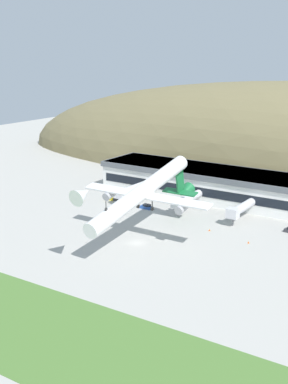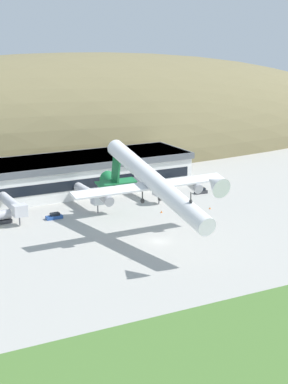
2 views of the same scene
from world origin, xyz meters
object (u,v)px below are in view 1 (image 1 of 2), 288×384
terminal_building (209,182)px  traffic_cone_1 (248,242)px  jetway_2 (240,209)px  traffic_cone_0 (209,230)px  jetway_1 (186,199)px  jetway_0 (130,190)px  service_car_1 (146,207)px  cargo_airplane (143,193)px  fuel_truck (118,196)px

terminal_building → traffic_cone_1: (29.32, -34.37, -5.49)m
terminal_building → traffic_cone_1: terminal_building is taller
jetway_2 → traffic_cone_0: size_ratio=26.68×
jetway_1 → traffic_cone_0: size_ratio=26.72×
terminal_building → traffic_cone_0: terminal_building is taller
terminal_building → jetway_0: (-20.20, -18.93, -1.78)m
service_car_1 → cargo_airplane: bearing=-58.5°
jetway_0 → traffic_cone_1: size_ratio=28.14×
service_car_1 → jetway_2: bearing=8.7°
jetway_0 → fuel_truck: jetway_0 is taller
terminal_building → jetway_2: bearing=-43.1°
terminal_building → traffic_cone_1: 45.51m
jetway_1 → cargo_airplane: cargo_airplane is taller
jetway_1 → jetway_0: bearing=-178.8°
jetway_1 → service_car_1: jetway_1 is taller
terminal_building → service_car_1: 26.05m
fuel_truck → traffic_cone_0: fuel_truck is taller
jetway_1 → cargo_airplane: size_ratio=0.29×
jetway_0 → traffic_cone_0: size_ratio=28.14×
jetway_0 → jetway_1: bearing=1.2°
terminal_building → jetway_2: size_ratio=5.10×
jetway_1 → cargo_airplane: 30.98m
terminal_building → jetway_1: 18.62m
service_car_1 → traffic_cone_1: bearing=-15.6°
jetway_0 → traffic_cone_1: jetway_0 is taller
jetway_1 → jetway_2: (18.50, 0.01, -0.00)m
traffic_cone_1 → jetway_1: bearing=150.5°
jetway_2 → traffic_cone_0: 13.78m
jetway_0 → jetway_1: (21.46, 0.43, -0.00)m
terminal_building → jetway_1: (1.25, -18.49, -1.78)m
service_car_1 → traffic_cone_1: size_ratio=7.37×
cargo_airplane → traffic_cone_1: size_ratio=91.69×
fuel_truck → jetway_0: bearing=20.4°
jetway_0 → traffic_cone_1: 52.01m
terminal_building → jetway_2: terminal_building is taller
jetway_1 → jetway_2: 18.50m
jetway_1 → cargo_airplane: bearing=-83.9°
cargo_airplane → traffic_cone_1: bearing=28.5°
traffic_cone_0 → traffic_cone_1: size_ratio=1.00×
jetway_2 → cargo_airplane: size_ratio=0.29×
jetway_2 → traffic_cone_0: (-3.66, -12.76, -3.71)m
jetway_0 → jetway_2: size_ratio=1.05×
fuel_truck → service_car_1: bearing=-11.1°
jetway_2 → service_car_1: 31.06m
terminal_building → cargo_airplane: (4.42, -47.92, 7.38)m
traffic_cone_0 → traffic_cone_1: bearing=-13.3°
jetway_2 → cargo_airplane: cargo_airplane is taller
cargo_airplane → traffic_cone_1: 31.14m
jetway_1 → fuel_truck: (-25.62, -1.98, -2.41)m
cargo_airplane → service_car_1: 31.63m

